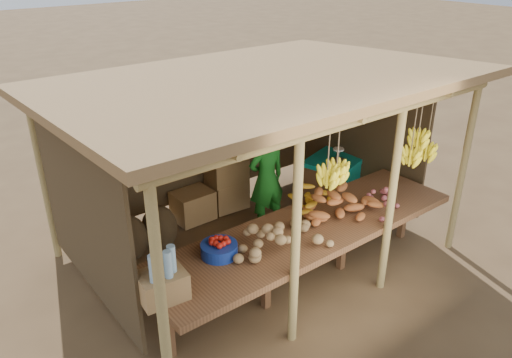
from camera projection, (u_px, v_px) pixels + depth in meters
ground at (256, 251)px, 6.60m from camera, size 60.00×60.00×0.00m
stall_structure at (258, 110)px, 5.82m from camera, size 4.70×3.50×2.43m
counter at (308, 233)px, 5.60m from camera, size 3.90×1.05×0.80m
potato_heap at (277, 235)px, 5.10m from camera, size 1.20×0.95×0.37m
sweet_potato_heap at (339, 199)px, 5.81m from camera, size 1.14×0.85×0.36m
onion_heap at (380, 196)px, 5.90m from camera, size 0.80×0.61×0.35m
banana_pile at (311, 191)px, 6.02m from camera, size 0.59×0.42×0.34m
tomato_basin at (219, 248)px, 5.06m from camera, size 0.38×0.38×0.20m
bottle_box at (162, 279)px, 4.40m from camera, size 0.45×0.37×0.52m
vendor at (267, 179)px, 6.84m from camera, size 0.59×0.42×1.52m
tarp_crate at (333, 180)px, 7.62m from camera, size 0.99×0.92×0.98m
carton_stack at (216, 189)px, 7.39m from camera, size 1.17×0.46×0.88m
burlap_sacks at (144, 230)px, 6.53m from camera, size 0.92×0.48×0.65m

